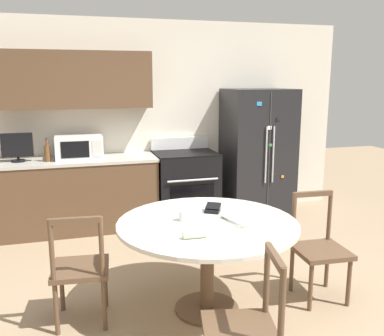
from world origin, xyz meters
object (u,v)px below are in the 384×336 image
object	(u,v)px
counter_bottle	(47,153)
dining_chair_right	(319,249)
oven_range	(185,186)
microwave	(79,147)
countertop_tv	(17,146)
dining_chair_near	(245,330)
candle_glass	(183,216)
refrigerator	(257,153)
dining_chair_left	(80,270)
wallet	(213,209)

from	to	relation	value
counter_bottle	dining_chair_right	xyz separation A→B (m)	(2.24, -2.23, -0.57)
oven_range	counter_bottle	world-z (taller)	counter_bottle
microwave	dining_chair_right	world-z (taller)	microwave
countertop_tv	dining_chair_near	xyz separation A→B (m)	(1.49, -3.25, -0.65)
microwave	dining_chair_right	distance (m)	3.05
candle_glass	refrigerator	bearing A→B (deg)	52.74
dining_chair_left	candle_glass	size ratio (longest dim) A/B	10.99
dining_chair_near	wallet	bearing A→B (deg)	2.43
refrigerator	dining_chair_near	distance (m)	3.56
dining_chair_near	dining_chair_left	bearing A→B (deg)	51.76
microwave	dining_chair_right	bearing A→B (deg)	-51.14
counter_bottle	refrigerator	bearing A→B (deg)	0.48
oven_range	microwave	size ratio (longest dim) A/B	1.94
dining_chair_left	candle_glass	world-z (taller)	dining_chair_left
counter_bottle	wallet	xyz separation A→B (m)	(1.38, -1.95, -0.22)
oven_range	dining_chair_right	xyz separation A→B (m)	(0.55, -2.29, -0.03)
refrigerator	microwave	size ratio (longest dim) A/B	3.09
candle_glass	oven_range	bearing A→B (deg)	74.22
dining_chair_right	countertop_tv	bearing A→B (deg)	-38.50
microwave	dining_chair_left	bearing A→B (deg)	-92.33
countertop_tv	counter_bottle	bearing A→B (deg)	-14.92
oven_range	dining_chair_right	world-z (taller)	oven_range
microwave	counter_bottle	bearing A→B (deg)	-164.92
counter_bottle	countertop_tv	bearing A→B (deg)	165.08
oven_range	dining_chair_left	distance (m)	2.56
dining_chair_right	dining_chair_left	bearing A→B (deg)	-1.05
counter_bottle	dining_chair_left	bearing A→B (deg)	-82.43
microwave	counter_bottle	distance (m)	0.38
countertop_tv	dining_chair_right	size ratio (longest dim) A/B	0.39
dining_chair_near	refrigerator	bearing A→B (deg)	-13.04
counter_bottle	microwave	bearing A→B (deg)	15.08
microwave	dining_chair_near	bearing A→B (deg)	-76.28
countertop_tv	dining_chair_right	distance (m)	3.52
oven_range	dining_chair_near	size ratio (longest dim) A/B	1.20
refrigerator	oven_range	xyz separation A→B (m)	(-1.00, 0.03, -0.39)
counter_bottle	oven_range	bearing A→B (deg)	1.90
refrigerator	dining_chair_right	size ratio (longest dim) A/B	1.91
countertop_tv	dining_chair_right	bearing A→B (deg)	-42.04
microwave	wallet	xyz separation A→B (m)	(1.02, -2.04, -0.26)
dining_chair_left	dining_chair_near	world-z (taller)	same
dining_chair_left	counter_bottle	bearing A→B (deg)	103.70
counter_bottle	candle_glass	size ratio (longest dim) A/B	3.38
refrigerator	dining_chair_right	xyz separation A→B (m)	(-0.45, -2.25, -0.43)
dining_chair_left	dining_chair_near	xyz separation A→B (m)	(0.88, -1.09, 0.00)
dining_chair_right	dining_chair_near	bearing A→B (deg)	44.27
refrigerator	dining_chair_right	world-z (taller)	refrigerator
oven_range	countertop_tv	xyz separation A→B (m)	(-2.02, 0.03, 0.61)
dining_chair_left	wallet	size ratio (longest dim) A/B	5.28
countertop_tv	candle_glass	world-z (taller)	countertop_tv
oven_range	dining_chair_near	xyz separation A→B (m)	(-0.53, -3.22, -0.03)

